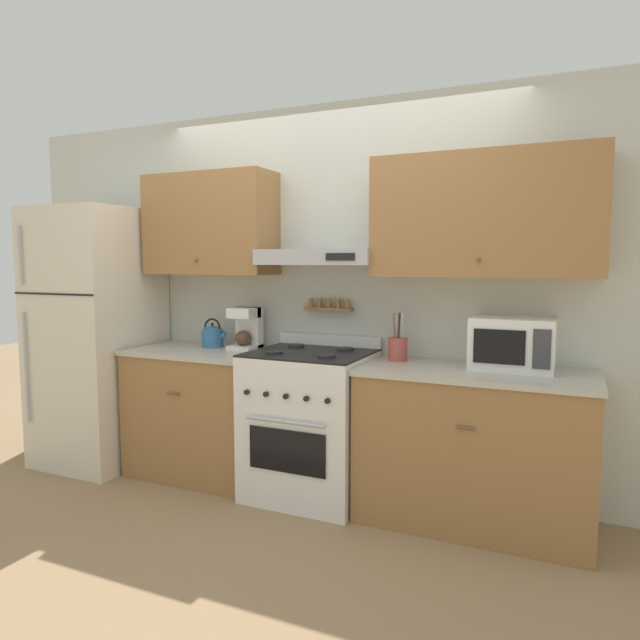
# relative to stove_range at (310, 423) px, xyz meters

# --- Properties ---
(ground_plane) EXTENTS (16.00, 16.00, 0.00)m
(ground_plane) POSITION_rel_stove_range_xyz_m (0.00, -0.29, -0.47)
(ground_plane) COLOR #937551
(wall_back) EXTENTS (5.20, 0.46, 2.55)m
(wall_back) POSITION_rel_stove_range_xyz_m (0.07, 0.30, 0.97)
(wall_back) COLOR silver
(wall_back) RESTS_ON ground_plane
(counter_left) EXTENTS (0.98, 0.64, 0.90)m
(counter_left) POSITION_rel_stove_range_xyz_m (-0.86, 0.03, -0.02)
(counter_left) COLOR olive
(counter_left) RESTS_ON ground_plane
(counter_right) EXTENTS (1.31, 0.64, 0.90)m
(counter_right) POSITION_rel_stove_range_xyz_m (1.02, 0.03, -0.02)
(counter_right) COLOR olive
(counter_right) RESTS_ON ground_plane
(stove_range) EXTENTS (0.74, 0.68, 1.01)m
(stove_range) POSITION_rel_stove_range_xyz_m (0.00, 0.00, 0.00)
(stove_range) COLOR white
(stove_range) RESTS_ON ground_plane
(refrigerator) EXTENTS (0.74, 0.79, 1.89)m
(refrigerator) POSITION_rel_stove_range_xyz_m (-1.74, -0.06, 0.47)
(refrigerator) COLOR beige
(refrigerator) RESTS_ON ground_plane
(tea_kettle) EXTENTS (0.20, 0.15, 0.21)m
(tea_kettle) POSITION_rel_stove_range_xyz_m (-0.84, 0.15, 0.51)
(tea_kettle) COLOR teal
(tea_kettle) RESTS_ON counter_left
(coffee_maker) EXTENTS (0.18, 0.21, 0.29)m
(coffee_maker) POSITION_rel_stove_range_xyz_m (-0.58, 0.17, 0.57)
(coffee_maker) COLOR white
(coffee_maker) RESTS_ON counter_left
(microwave) EXTENTS (0.45, 0.39, 0.29)m
(microwave) POSITION_rel_stove_range_xyz_m (1.20, 0.17, 0.57)
(microwave) COLOR white
(microwave) RESTS_ON counter_right
(utensil_crock) EXTENTS (0.12, 0.12, 0.30)m
(utensil_crock) POSITION_rel_stove_range_xyz_m (0.53, 0.15, 0.50)
(utensil_crock) COLOR #B24C42
(utensil_crock) RESTS_ON counter_right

